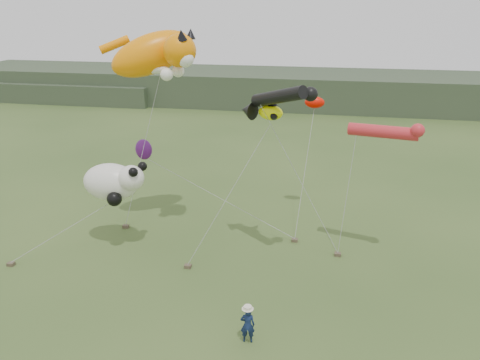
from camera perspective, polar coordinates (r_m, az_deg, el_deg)
name	(u,v)px	position (r m, az deg, el deg)	size (l,w,h in m)	color
ground	(199,313)	(20.61, -5.05, -15.80)	(120.00, 120.00, 0.00)	#385123
headland	(268,88)	(61.94, 3.45, 11.10)	(90.00, 13.00, 4.00)	#2D3D28
festival_attendant	(248,325)	(18.66, 0.93, -17.24)	(0.56, 0.37, 1.53)	#122045
sandbag_anchors	(192,249)	(25.07, -5.83, -8.40)	(16.34, 5.48, 0.17)	brown
cat_kite	(158,54)	(25.45, -10.02, 14.92)	(5.92, 4.29, 3.31)	orange
fish_kite	(262,111)	(22.78, 2.70, 8.39)	(2.45, 1.61, 1.18)	#F8FF03
tube_kites	(338,114)	(22.31, 11.87, 7.84)	(8.14, 3.44, 2.81)	black
panda_kite	(114,182)	(25.17, -15.10, -0.22)	(3.47, 2.24, 2.15)	white
misc_kites	(201,134)	(28.39, -4.79, 5.65)	(11.27, 2.10, 4.00)	#EC0F00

